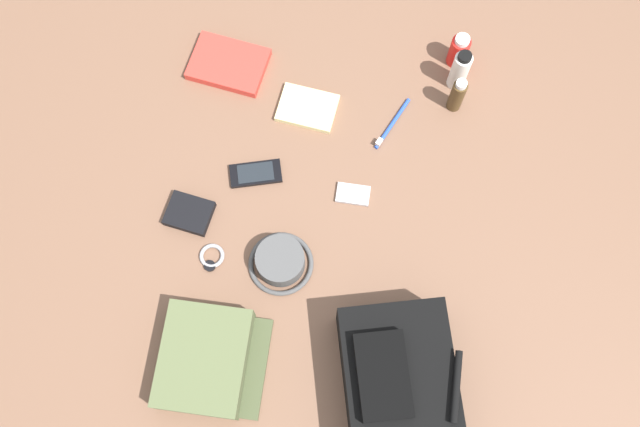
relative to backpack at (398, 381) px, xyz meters
The scene contains 14 objects.
ground_plane 0.45m from the backpack, 148.62° to the right, with size 2.64×2.02×0.02m, color brown.
backpack is the anchor object (origin of this frame).
toiletry_pouch 0.44m from the backpack, 88.63° to the right, with size 0.25×0.24×0.08m.
bucket_hat 0.40m from the backpack, 128.61° to the right, with size 0.16×0.16×0.06m.
sunscreen_spray 0.88m from the backpack, behind, with size 0.05×0.05×0.11m.
toothpaste_tube 0.81m from the backpack, behind, with size 0.05×0.05×0.14m.
cologne_bottle 0.74m from the backpack, behind, with size 0.04×0.04×0.12m.
paperback_novel 0.94m from the backpack, 145.22° to the right, with size 0.17×0.22×0.02m.
cell_phone 0.63m from the backpack, 139.01° to the right, with size 0.10×0.14×0.01m.
media_player 0.48m from the backpack, 160.88° to the right, with size 0.05×0.08×0.01m.
wristwatch 0.54m from the backpack, 116.41° to the right, with size 0.07×0.06×0.01m.
toothbrush 0.66m from the backpack, behind, with size 0.16×0.08×0.02m.
wallet 0.65m from the backpack, 121.48° to the right, with size 0.09×0.11×0.02m, color black.
notepad 0.74m from the backpack, 155.57° to the right, with size 0.11×0.15×0.02m, color beige.
Camera 1 is at (0.53, 0.08, 1.67)m, focal length 39.13 mm.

